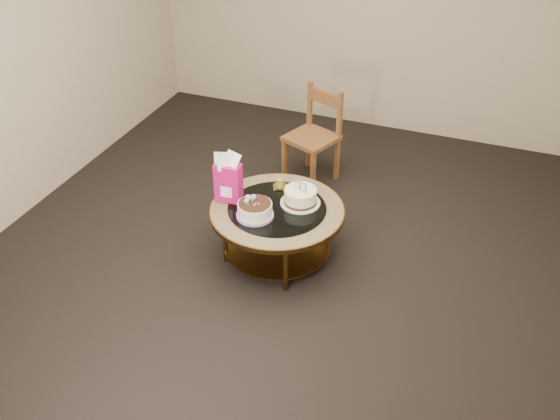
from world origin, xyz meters
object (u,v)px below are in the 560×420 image
at_px(decorated_cake, 255,210).
at_px(cream_cake, 300,197).
at_px(dining_chair, 314,136).
at_px(gift_bag, 228,178).
at_px(coffee_table, 277,216).

distance_m(decorated_cake, cream_cake, 0.38).
xyz_separation_m(decorated_cake, dining_chair, (-0.01, 1.38, -0.07)).
height_order(gift_bag, dining_chair, dining_chair).
relative_size(gift_bag, dining_chair, 0.45).
relative_size(coffee_table, gift_bag, 2.60).
relative_size(decorated_cake, gift_bag, 0.70).
relative_size(cream_cake, dining_chair, 0.35).
distance_m(coffee_table, cream_cake, 0.23).
height_order(coffee_table, cream_cake, cream_cake).
bearing_deg(coffee_table, cream_cake, 39.28).
bearing_deg(decorated_cake, dining_chair, 90.25).
bearing_deg(gift_bag, coffee_table, 0.30).
relative_size(coffee_table, decorated_cake, 3.70).
distance_m(coffee_table, dining_chair, 1.23).
bearing_deg(gift_bag, cream_cake, 11.71).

